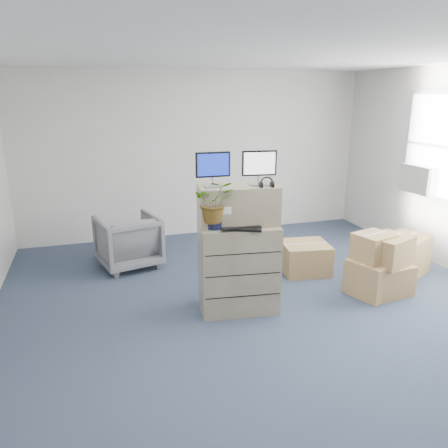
{
  "coord_description": "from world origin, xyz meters",
  "views": [
    {
      "loc": [
        -1.76,
        -3.82,
        2.4
      ],
      "look_at": [
        -0.46,
        0.4,
        1.08
      ],
      "focal_mm": 35.0,
      "sensor_mm": 36.0,
      "label": 1
    }
  ],
  "objects_px": {
    "monitor_right": "(259,166)",
    "water_bottle": "(246,214)",
    "monitor_left": "(213,167)",
    "filing_cabinet_lower": "(238,267)",
    "office_chair": "(128,239)",
    "potted_plant": "(214,207)",
    "keyboard": "(239,228)"
  },
  "relations": [
    {
      "from": "monitor_right",
      "to": "water_bottle",
      "type": "distance_m",
      "value": 0.54
    },
    {
      "from": "office_chair",
      "to": "keyboard",
      "type": "bearing_deg",
      "value": 105.79
    },
    {
      "from": "monitor_left",
      "to": "monitor_right",
      "type": "height_order",
      "value": "monitor_right"
    },
    {
      "from": "monitor_left",
      "to": "monitor_right",
      "type": "xyz_separation_m",
      "value": [
        0.5,
        -0.07,
        0.0
      ]
    },
    {
      "from": "keyboard",
      "to": "potted_plant",
      "type": "xyz_separation_m",
      "value": [
        -0.26,
        0.05,
        0.24
      ]
    },
    {
      "from": "potted_plant",
      "to": "keyboard",
      "type": "bearing_deg",
      "value": -10.43
    },
    {
      "from": "keyboard",
      "to": "monitor_left",
      "type": "bearing_deg",
      "value": 160.15
    },
    {
      "from": "office_chair",
      "to": "potted_plant",
      "type": "bearing_deg",
      "value": 99.77
    },
    {
      "from": "filing_cabinet_lower",
      "to": "office_chair",
      "type": "relative_size",
      "value": 1.23
    },
    {
      "from": "filing_cabinet_lower",
      "to": "keyboard",
      "type": "relative_size",
      "value": 2.06
    },
    {
      "from": "filing_cabinet_lower",
      "to": "keyboard",
      "type": "bearing_deg",
      "value": -100.82
    },
    {
      "from": "monitor_left",
      "to": "potted_plant",
      "type": "xyz_separation_m",
      "value": [
        -0.04,
        -0.17,
        -0.39
      ]
    },
    {
      "from": "office_chair",
      "to": "monitor_right",
      "type": "bearing_deg",
      "value": 114.13
    },
    {
      "from": "potted_plant",
      "to": "office_chair",
      "type": "relative_size",
      "value": 0.63
    },
    {
      "from": "filing_cabinet_lower",
      "to": "keyboard",
      "type": "distance_m",
      "value": 0.54
    },
    {
      "from": "monitor_left",
      "to": "keyboard",
      "type": "bearing_deg",
      "value": -42.14
    },
    {
      "from": "monitor_left",
      "to": "office_chair",
      "type": "distance_m",
      "value": 2.2
    },
    {
      "from": "water_bottle",
      "to": "office_chair",
      "type": "distance_m",
      "value": 2.18
    },
    {
      "from": "water_bottle",
      "to": "office_chair",
      "type": "bearing_deg",
      "value": 124.58
    },
    {
      "from": "water_bottle",
      "to": "potted_plant",
      "type": "relative_size",
      "value": 0.47
    },
    {
      "from": "monitor_right",
      "to": "filing_cabinet_lower",
      "type": "bearing_deg",
      "value": -171.06
    },
    {
      "from": "monitor_right",
      "to": "keyboard",
      "type": "xyz_separation_m",
      "value": [
        -0.28,
        -0.15,
        -0.63
      ]
    },
    {
      "from": "potted_plant",
      "to": "water_bottle",
      "type": "bearing_deg",
      "value": 14.06
    },
    {
      "from": "monitor_right",
      "to": "office_chair",
      "type": "relative_size",
      "value": 0.46
    },
    {
      "from": "monitor_right",
      "to": "water_bottle",
      "type": "height_order",
      "value": "monitor_right"
    },
    {
      "from": "monitor_right",
      "to": "water_bottle",
      "type": "xyz_separation_m",
      "value": [
        -0.15,
        0.0,
        -0.52
      ]
    },
    {
      "from": "water_bottle",
      "to": "office_chair",
      "type": "height_order",
      "value": "water_bottle"
    },
    {
      "from": "monitor_left",
      "to": "monitor_right",
      "type": "distance_m",
      "value": 0.5
    },
    {
      "from": "filing_cabinet_lower",
      "to": "monitor_right",
      "type": "bearing_deg",
      "value": 8.59
    },
    {
      "from": "monitor_right",
      "to": "office_chair",
      "type": "bearing_deg",
      "value": 135.21
    },
    {
      "from": "filing_cabinet_lower",
      "to": "monitor_right",
      "type": "relative_size",
      "value": 2.66
    },
    {
      "from": "office_chair",
      "to": "monitor_left",
      "type": "bearing_deg",
      "value": 102.95
    }
  ]
}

